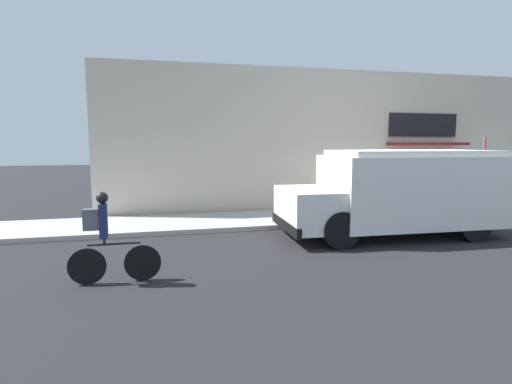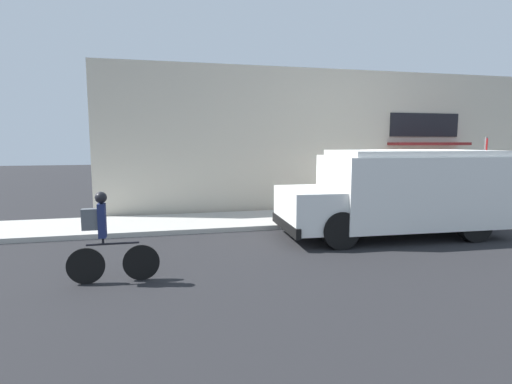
{
  "view_description": "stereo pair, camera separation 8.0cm",
  "coord_description": "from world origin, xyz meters",
  "px_view_note": "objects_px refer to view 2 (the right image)",
  "views": [
    {
      "loc": [
        -6.68,
        -10.36,
        2.42
      ],
      "look_at": [
        -4.21,
        -0.2,
        1.1
      ],
      "focal_mm": 28.0,
      "sensor_mm": 36.0,
      "label": 1
    },
    {
      "loc": [
        -6.61,
        -10.38,
        2.42
      ],
      "look_at": [
        -4.21,
        -0.2,
        1.1
      ],
      "focal_mm": 28.0,
      "sensor_mm": 36.0,
      "label": 2
    }
  ],
  "objects_px": {
    "stop_sign_post": "(485,162)",
    "school_bus": "(399,191)",
    "cyclist": "(105,239)",
    "trash_bin": "(401,195)"
  },
  "relations": [
    {
      "from": "stop_sign_post",
      "to": "school_bus",
      "type": "bearing_deg",
      "value": -156.66
    },
    {
      "from": "cyclist",
      "to": "trash_bin",
      "type": "xyz_separation_m",
      "value": [
        8.94,
        4.97,
        -0.15
      ]
    },
    {
      "from": "school_bus",
      "to": "cyclist",
      "type": "bearing_deg",
      "value": -161.72
    },
    {
      "from": "school_bus",
      "to": "trash_bin",
      "type": "xyz_separation_m",
      "value": [
        2.04,
        2.98,
        -0.54
      ]
    },
    {
      "from": "trash_bin",
      "to": "stop_sign_post",
      "type": "bearing_deg",
      "value": -26.22
    },
    {
      "from": "stop_sign_post",
      "to": "trash_bin",
      "type": "distance_m",
      "value": 2.78
    },
    {
      "from": "stop_sign_post",
      "to": "trash_bin",
      "type": "relative_size",
      "value": 2.51
    },
    {
      "from": "cyclist",
      "to": "trash_bin",
      "type": "bearing_deg",
      "value": 29.27
    },
    {
      "from": "trash_bin",
      "to": "school_bus",
      "type": "bearing_deg",
      "value": -124.35
    },
    {
      "from": "cyclist",
      "to": "stop_sign_post",
      "type": "xyz_separation_m",
      "value": [
        11.21,
        3.85,
        1.0
      ]
    }
  ]
}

